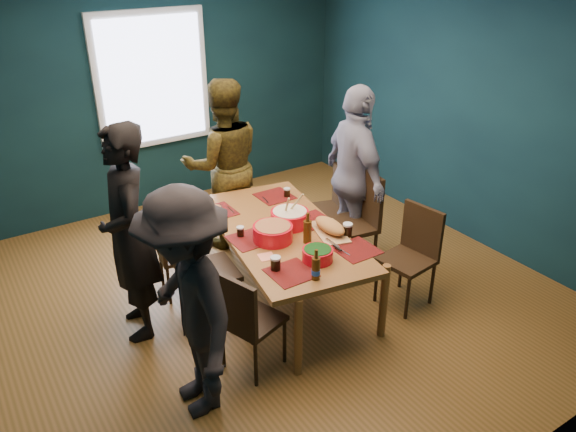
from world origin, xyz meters
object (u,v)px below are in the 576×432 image
object	(u,v)px
person_right	(355,177)
bowl_salad	(273,232)
chair_left_far	(171,248)
chair_right_mid	(357,215)
chair_left_near	(245,316)
dining_table	(282,237)
chair_right_far	(332,202)
cutting_board	(330,227)
chair_left_mid	(196,264)
person_back	(223,165)
chair_right_near	(414,248)
person_far_left	(129,234)
bowl_herbs	(318,254)
person_near_left	(188,306)
bowl_dumpling	(290,217)

from	to	relation	value
person_right	bowl_salad	xyz separation A→B (m)	(-1.19, -0.38, -0.10)
chair_left_far	chair_right_mid	world-z (taller)	chair_right_mid
bowl_salad	chair_left_near	bearing A→B (deg)	-137.32
dining_table	chair_left_far	bearing A→B (deg)	149.89
chair_left_near	chair_right_mid	distance (m)	1.80
chair_right_far	bowl_salad	distance (m)	1.38
cutting_board	chair_left_mid	bearing A→B (deg)	178.24
person_back	bowl_salad	distance (m)	1.43
chair_right_mid	person_right	distance (m)	0.38
chair_right_near	cutting_board	world-z (taller)	chair_right_near
person_far_left	person_back	size ratio (longest dim) A/B	1.01
bowl_salad	bowl_herbs	size ratio (longest dim) A/B	1.37
person_right	person_back	bearing A→B (deg)	54.81
chair_right_far	person_near_left	world-z (taller)	person_near_left
dining_table	chair_right_far	bearing A→B (deg)	39.54
person_back	bowl_dumpling	bearing A→B (deg)	105.73
dining_table	chair_left_near	world-z (taller)	chair_left_near
cutting_board	chair_right_near	bearing A→B (deg)	-10.31
chair_right_mid	bowl_dumpling	bearing A→B (deg)	-168.93
chair_left_far	chair_left_mid	distance (m)	0.57
chair_left_far	chair_left_mid	xyz separation A→B (m)	(-0.00, -0.56, 0.11)
chair_left_far	person_right	size ratio (longest dim) A/B	0.46
chair_left_near	bowl_dumpling	world-z (taller)	bowl_dumpling
chair_right_far	bowl_salad	xyz separation A→B (m)	(-1.16, -0.69, 0.29)
chair_right_mid	bowl_salad	distance (m)	1.11
chair_left_mid	person_right	world-z (taller)	person_right
person_back	bowl_dumpling	size ratio (longest dim) A/B	5.31
dining_table	bowl_salad	xyz separation A→B (m)	(-0.16, -0.12, 0.14)
bowl_salad	person_right	bearing A→B (deg)	17.87
bowl_herbs	chair_right_near	bearing A→B (deg)	-2.16
chair_left_far	chair_right_mid	distance (m)	1.81
person_far_left	chair_right_mid	bearing A→B (deg)	93.42
person_near_left	cutting_board	world-z (taller)	person_near_left
chair_right_far	chair_left_mid	bearing A→B (deg)	-149.14
bowl_dumpling	person_near_left	bearing A→B (deg)	-149.42
chair_right_far	person_right	world-z (taller)	person_right
dining_table	chair_right_mid	world-z (taller)	chair_right_mid
chair_left_near	person_near_left	xyz separation A→B (m)	(-0.47, -0.09, 0.34)
chair_left_far	person_right	distance (m)	1.90
chair_left_near	bowl_dumpling	size ratio (longest dim) A/B	2.58
person_far_left	bowl_dumpling	world-z (taller)	person_far_left
chair_right_mid	bowl_dumpling	world-z (taller)	bowl_dumpling
person_far_left	bowl_herbs	size ratio (longest dim) A/B	7.40
chair_left_near	dining_table	bearing A→B (deg)	22.85
person_right	cutting_board	xyz separation A→B (m)	(-0.72, -0.55, -0.12)
chair_right_near	chair_right_mid	bearing A→B (deg)	88.72
dining_table	chair_right_far	distance (m)	1.16
dining_table	bowl_dumpling	size ratio (longest dim) A/B	6.10
chair_left_mid	person_far_left	distance (m)	0.59
chair_right_mid	person_right	xyz separation A→B (m)	(0.11, 0.20, 0.30)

